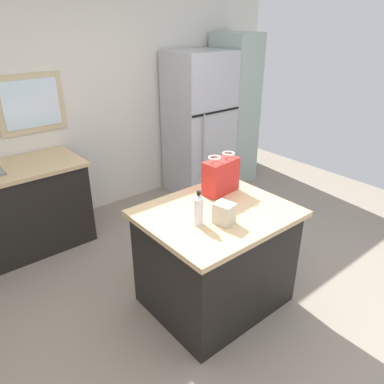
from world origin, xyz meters
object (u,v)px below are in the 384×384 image
(kitchen_island, at_px, (215,257))
(shopping_bag, at_px, (221,176))
(small_box, at_px, (224,213))
(bottle, at_px, (199,210))
(refrigerator, at_px, (199,124))
(tall_cabinet, at_px, (234,110))

(kitchen_island, bearing_deg, shopping_bag, 42.31)
(shopping_bag, bearing_deg, small_box, -130.52)
(shopping_bag, height_order, bottle, shopping_bag)
(refrigerator, bearing_deg, small_box, -126.36)
(refrigerator, distance_m, tall_cabinet, 0.65)
(kitchen_island, distance_m, refrigerator, 2.36)
(tall_cabinet, distance_m, small_box, 2.91)
(tall_cabinet, bearing_deg, refrigerator, -179.98)
(tall_cabinet, xyz_separation_m, shopping_bag, (-1.78, -1.61, -0.00))
(kitchen_island, relative_size, small_box, 7.26)
(refrigerator, distance_m, small_box, 2.49)
(refrigerator, relative_size, bottle, 7.07)
(refrigerator, relative_size, small_box, 11.89)
(kitchen_island, xyz_separation_m, small_box, (-0.08, -0.16, 0.51))
(shopping_bag, xyz_separation_m, small_box, (-0.33, -0.39, -0.07))
(kitchen_island, bearing_deg, bottle, -165.84)
(tall_cabinet, bearing_deg, shopping_bag, -137.84)
(kitchen_island, height_order, small_box, small_box)
(refrigerator, bearing_deg, bottle, -130.59)
(kitchen_island, height_order, refrigerator, refrigerator)
(kitchen_island, height_order, shopping_bag, shopping_bag)
(kitchen_island, relative_size, bottle, 4.32)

